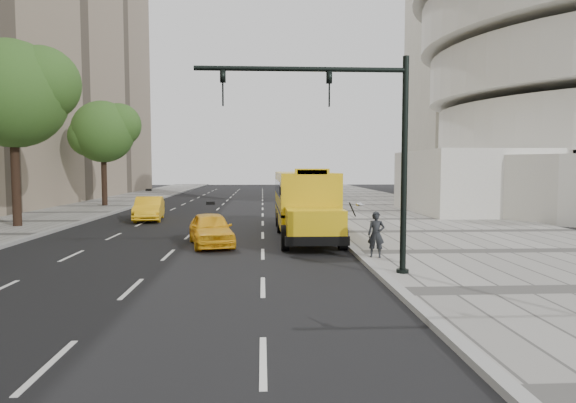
{
  "coord_description": "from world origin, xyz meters",
  "views": [
    {
      "loc": [
        2.5,
        -22.82,
        3.22
      ],
      "look_at": [
        3.5,
        -4.0,
        1.9
      ],
      "focal_mm": 30.0,
      "sensor_mm": 36.0,
      "label": 1
    }
  ],
  "objects_px": {
    "tree_b": "(15,93)",
    "pedestrian": "(376,234)",
    "school_bus": "(303,198)",
    "taxi_far": "(149,209)",
    "tree_c": "(104,131)",
    "taxi_near": "(211,229)",
    "traffic_signal": "(356,137)"
  },
  "relations": [
    {
      "from": "tree_b",
      "to": "pedestrian",
      "type": "distance_m",
      "value": 20.44
    },
    {
      "from": "school_bus",
      "to": "taxi_far",
      "type": "distance_m",
      "value": 11.01
    },
    {
      "from": "tree_c",
      "to": "taxi_far",
      "type": "relative_size",
      "value": 1.96
    },
    {
      "from": "school_bus",
      "to": "taxi_far",
      "type": "xyz_separation_m",
      "value": [
        -8.96,
        6.32,
        -1.04
      ]
    },
    {
      "from": "tree_c",
      "to": "pedestrian",
      "type": "bearing_deg",
      "value": -55.1
    },
    {
      "from": "pedestrian",
      "to": "tree_c",
      "type": "bearing_deg",
      "value": 141.68
    },
    {
      "from": "tree_c",
      "to": "taxi_near",
      "type": "relative_size",
      "value": 2.16
    },
    {
      "from": "tree_b",
      "to": "pedestrian",
      "type": "relative_size",
      "value": 6.24
    },
    {
      "from": "school_bus",
      "to": "taxi_far",
      "type": "height_order",
      "value": "school_bus"
    },
    {
      "from": "tree_c",
      "to": "pedestrian",
      "type": "height_order",
      "value": "tree_c"
    },
    {
      "from": "tree_c",
      "to": "traffic_signal",
      "type": "relative_size",
      "value": 1.35
    },
    {
      "from": "pedestrian",
      "to": "taxi_near",
      "type": "bearing_deg",
      "value": 164.59
    },
    {
      "from": "tree_b",
      "to": "traffic_signal",
      "type": "distance_m",
      "value": 20.11
    },
    {
      "from": "taxi_near",
      "to": "traffic_signal",
      "type": "relative_size",
      "value": 0.63
    },
    {
      "from": "tree_c",
      "to": "school_bus",
      "type": "relative_size",
      "value": 0.75
    },
    {
      "from": "tree_b",
      "to": "taxi_far",
      "type": "xyz_separation_m",
      "value": [
        5.93,
        3.68,
        -6.38
      ]
    },
    {
      "from": "taxi_far",
      "to": "pedestrian",
      "type": "distance_m",
      "value": 17.39
    },
    {
      "from": "taxi_far",
      "to": "traffic_signal",
      "type": "xyz_separation_m",
      "value": [
        9.65,
        -16.03,
        3.36
      ]
    },
    {
      "from": "taxi_near",
      "to": "taxi_far",
      "type": "distance_m",
      "value": 10.9
    },
    {
      "from": "tree_b",
      "to": "traffic_signal",
      "type": "relative_size",
      "value": 1.54
    },
    {
      "from": "taxi_near",
      "to": "pedestrian",
      "type": "distance_m",
      "value": 7.15
    },
    {
      "from": "tree_c",
      "to": "traffic_signal",
      "type": "xyz_separation_m",
      "value": [
        15.6,
        -26.53,
        -2.12
      ]
    },
    {
      "from": "taxi_near",
      "to": "traffic_signal",
      "type": "height_order",
      "value": "traffic_signal"
    },
    {
      "from": "taxi_far",
      "to": "tree_c",
      "type": "bearing_deg",
      "value": 112.1
    },
    {
      "from": "tree_c",
      "to": "traffic_signal",
      "type": "bearing_deg",
      "value": -59.55
    },
    {
      "from": "taxi_far",
      "to": "traffic_signal",
      "type": "distance_m",
      "value": 19.01
    },
    {
      "from": "tree_c",
      "to": "taxi_far",
      "type": "height_order",
      "value": "tree_c"
    },
    {
      "from": "tree_b",
      "to": "taxi_near",
      "type": "bearing_deg",
      "value": -29.57
    },
    {
      "from": "tree_b",
      "to": "taxi_near",
      "type": "relative_size",
      "value": 2.46
    },
    {
      "from": "school_bus",
      "to": "taxi_near",
      "type": "bearing_deg",
      "value": -140.19
    },
    {
      "from": "tree_c",
      "to": "pedestrian",
      "type": "xyz_separation_m",
      "value": [
        16.8,
        -24.08,
        -5.27
      ]
    },
    {
      "from": "tree_b",
      "to": "tree_c",
      "type": "distance_m",
      "value": 14.21
    }
  ]
}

